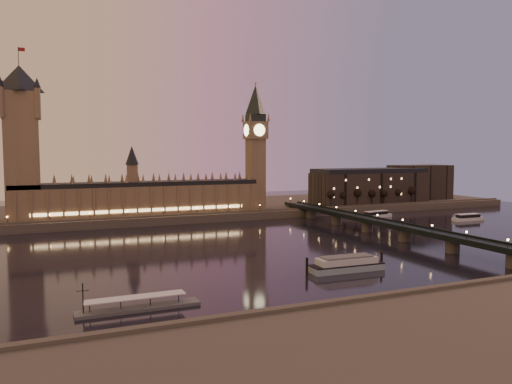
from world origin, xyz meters
TOP-DOWN VIEW (x-y plane):
  - ground at (0.00, 0.00)m, footprint 700.00×700.00m
  - far_embankment at (30.00, 165.00)m, footprint 560.00×130.00m
  - palace_of_westminster at (-40.12, 120.99)m, footprint 180.00×26.62m
  - victoria_tower at (-120.00, 121.00)m, footprint 31.68×31.68m
  - big_ben at (53.99, 120.99)m, footprint 17.68×17.68m
  - westminster_bridge at (91.61, 0.00)m, footprint 13.20×260.00m
  - city_block at (194.94, 130.93)m, footprint 155.00×45.00m
  - bare_tree_0 at (117.40, 109.00)m, footprint 6.57×6.57m
  - bare_tree_1 at (132.05, 109.00)m, footprint 6.57×6.57m
  - bare_tree_2 at (146.71, 109.00)m, footprint 6.57×6.57m
  - bare_tree_3 at (161.37, 109.00)m, footprint 6.57×6.57m
  - bare_tree_4 at (176.02, 109.00)m, footprint 6.57×6.57m
  - bare_tree_5 at (190.68, 109.00)m, footprint 6.57×6.57m
  - bare_tree_6 at (205.34, 109.00)m, footprint 6.57×6.57m
  - cruise_boat_b at (142.08, 75.94)m, footprint 30.04×12.30m
  - cruise_boat_c at (196.63, 32.65)m, footprint 26.58×7.44m
  - moored_barge at (17.37, -69.14)m, footprint 40.18×10.91m
  - pontoon_pier at (-79.09, -88.17)m, footprint 41.73×6.95m

SIDE VIEW (x-z plane):
  - ground at x=0.00m, z-range 0.00..0.00m
  - pontoon_pier at x=-79.09m, z-range -4.36..6.76m
  - cruise_boat_c at x=196.63m, z-range -0.32..4.99m
  - cruise_boat_b at x=142.08m, z-range -0.32..5.07m
  - far_embankment at x=30.00m, z-range 0.00..6.00m
  - moored_barge at x=17.37m, z-range -0.57..6.79m
  - westminster_bridge at x=91.61m, z-range -2.13..13.17m
  - bare_tree_0 at x=117.40m, z-range 9.31..22.68m
  - bare_tree_1 at x=132.05m, z-range 9.31..22.68m
  - bare_tree_2 at x=146.71m, z-range 9.31..22.68m
  - bare_tree_3 at x=161.37m, z-range 9.31..22.68m
  - bare_tree_4 at x=176.02m, z-range 9.31..22.68m
  - bare_tree_5 at x=190.68m, z-range 9.31..22.68m
  - bare_tree_6 at x=205.34m, z-range 9.31..22.68m
  - palace_of_westminster at x=-40.12m, z-range -4.29..47.71m
  - city_block at x=194.94m, z-range 5.24..39.24m
  - big_ben at x=53.99m, z-range 11.95..115.95m
  - victoria_tower at x=-120.00m, z-range 6.79..124.79m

